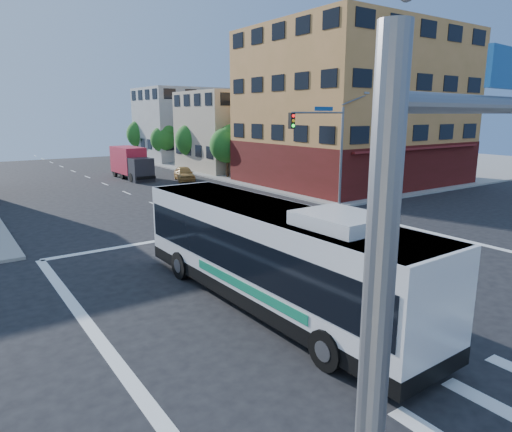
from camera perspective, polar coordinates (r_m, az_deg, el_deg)
ground at (r=18.95m, az=10.35°, el=-7.72°), size 120.00×120.00×0.00m
sidewalk_ne at (r=67.59m, az=10.35°, el=6.99°), size 50.00×50.00×0.15m
corner_building_ne at (r=45.01m, az=12.04°, el=11.59°), size 18.10×15.44×14.00m
building_east_near at (r=55.12m, az=-2.26°, el=10.56°), size 12.06×10.06×9.00m
building_east_far at (r=67.31m, az=-8.84°, el=11.23°), size 12.06×10.06×10.00m
signal_mast_ne at (r=31.76m, az=8.72°, el=9.73°), size 7.91×1.13×8.07m
signal_mast_sw at (r=4.36m, az=27.93°, el=-9.82°), size 7.91×1.01×8.07m
street_tree_a at (r=47.35m, az=-3.48°, el=9.09°), size 3.60×3.60×5.53m
street_tree_b at (r=54.31m, az=-7.96°, el=9.62°), size 3.80×3.80×5.79m
street_tree_c at (r=61.55m, az=-11.40°, el=9.57°), size 3.40×3.40×5.29m
street_tree_d at (r=68.93m, az=-14.13°, el=10.10°), size 4.00×4.00×6.03m
transit_bus at (r=15.59m, az=1.72°, el=-4.69°), size 3.08×13.06×3.85m
box_truck at (r=48.58m, az=-15.31°, el=6.34°), size 2.21×7.11×3.19m
parked_car at (r=46.09m, az=-8.95°, el=5.25°), size 2.72×4.40×1.40m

